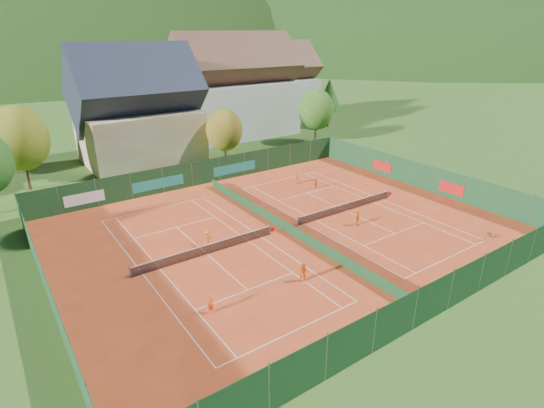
{
  "coord_description": "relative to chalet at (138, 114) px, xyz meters",
  "views": [
    {
      "loc": [
        -21.36,
        -28.65,
        17.44
      ],
      "look_at": [
        0.0,
        2.0,
        2.0
      ],
      "focal_mm": 28.0,
      "sensor_mm": 36.0,
      "label": 1
    }
  ],
  "objects": [
    {
      "name": "player_right_far_b",
      "position": [
        12.73,
        -23.05,
        -6.02
      ],
      "size": [
        1.15,
        0.88,
        1.21
      ],
      "primitive_type": "imported",
      "rotation": [
        0.0,
        0.0,
        3.67
      ],
      "color": "#E55B14",
      "rests_on": "ground"
    },
    {
      "name": "loose_ball_1",
      "position": [
        5.94,
        -38.37,
        -6.59
      ],
      "size": [
        0.07,
        0.07,
        0.07
      ],
      "primitive_type": "sphere",
      "color": "#CCD833",
      "rests_on": "ground"
    },
    {
      "name": "tree_east_mid",
      "position": [
        37.0,
        2.0,
        -0.56
      ],
      "size": [
        5.04,
        5.04,
        9.0
      ],
      "color": "#473219",
      "rests_on": "ground"
    },
    {
      "name": "chalet",
      "position": [
        0.0,
        0.0,
        0.0
      ],
      "size": [
        16.2,
        12.0,
        16.0
      ],
      "color": "#CCB98F",
      "rests_on": "ground"
    },
    {
      "name": "court_divider",
      "position": [
        3.0,
        -30.0,
        -6.12
      ],
      "size": [
        0.03,
        28.8,
        1.0
      ],
      "color": "#133519",
      "rests_on": "ground"
    },
    {
      "name": "tennis_net_left",
      "position": [
        -4.85,
        -30.0,
        -6.12
      ],
      "size": [
        13.3,
        0.1,
        1.02
      ],
      "color": "#59595B",
      "rests_on": "ground"
    },
    {
      "name": "tree_east_back",
      "position": [
        29.0,
        10.0,
        0.12
      ],
      "size": [
        7.15,
        7.15,
        10.86
      ],
      "color": "#4D351B",
      "rests_on": "ground"
    },
    {
      "name": "hotel_block_b",
      "position": [
        33.0,
        14.0,
        -0.01
      ],
      "size": [
        17.28,
        10.0,
        15.5
      ],
      "color": "silver",
      "rests_on": "ground"
    },
    {
      "name": "loose_ball_4",
      "position": [
        11.72,
        -32.08,
        -6.59
      ],
      "size": [
        0.07,
        0.07,
        0.07
      ],
      "primitive_type": "sphere",
      "color": "#CCD833",
      "rests_on": "ground"
    },
    {
      "name": "loose_ball_3",
      "position": [
        -3.5,
        -22.33,
        -6.59
      ],
      "size": [
        0.07,
        0.07,
        0.07
      ],
      "primitive_type": "sphere",
      "color": "#CCD833",
      "rests_on": "ground"
    },
    {
      "name": "ground",
      "position": [
        3.0,
        -30.0,
        -6.64
      ],
      "size": [
        600.0,
        600.0,
        0.0
      ],
      "primitive_type": "plane",
      "color": "#2D541A",
      "rests_on": "ground"
    },
    {
      "name": "court_markings_left",
      "position": [
        -5.0,
        -30.0,
        -6.61
      ],
      "size": [
        11.03,
        23.83,
        0.0
      ],
      "color": "white",
      "rests_on": "ground"
    },
    {
      "name": "fence_south",
      "position": [
        3.0,
        -46.0,
        -5.12
      ],
      "size": [
        40.0,
        0.04,
        3.0
      ],
      "color": "#133619",
      "rests_on": "ground"
    },
    {
      "name": "clay_pad",
      "position": [
        3.0,
        -30.0,
        -6.62
      ],
      "size": [
        40.0,
        32.0,
        0.01
      ],
      "primitive_type": "cube",
      "color": "#BC3D1B",
      "rests_on": "ground"
    },
    {
      "name": "tree_center",
      "position": [
        9.0,
        -8.0,
        -1.91
      ],
      "size": [
        5.01,
        5.01,
        7.6
      ],
      "color": "#412417",
      "rests_on": "ground"
    },
    {
      "name": "mountain_backdrop",
      "position": [
        31.54,
        203.48,
        -46.26
      ],
      "size": [
        820.0,
        530.0,
        242.0
      ],
      "color": "black",
      "rests_on": "ground"
    },
    {
      "name": "tree_east_front",
      "position": [
        27.0,
        -6.0,
        -1.23
      ],
      "size": [
        5.72,
        5.72,
        8.69
      ],
      "color": "#402517",
      "rests_on": "ground"
    },
    {
      "name": "loose_ball_0",
      "position": [
        -6.55,
        -33.1,
        -6.59
      ],
      "size": [
        0.07,
        0.07,
        0.07
      ],
      "primitive_type": "sphere",
      "color": "#CCD833",
      "rests_on": "ground"
    },
    {
      "name": "tree_west_mid",
      "position": [
        -15.0,
        -4.0,
        -0.56
      ],
      "size": [
        6.44,
        6.44,
        9.78
      ],
      "color": "#472F19",
      "rests_on": "ground"
    },
    {
      "name": "fence_east",
      "position": [
        23.0,
        -29.95,
        -5.14
      ],
      "size": [
        0.09,
        32.0,
        3.0
      ],
      "color": "#14381D",
      "rests_on": "ground"
    },
    {
      "name": "player_right_near",
      "position": [
        9.37,
        -33.12,
        -5.85
      ],
      "size": [
        0.98,
        0.74,
        1.55
      ],
      "primitive_type": "imported",
      "rotation": [
        0.0,
        0.0,
        0.46
      ],
      "color": "orange",
      "rests_on": "ground"
    },
    {
      "name": "player_right_far_a",
      "position": [
        11.95,
        -20.46,
        -5.88
      ],
      "size": [
        0.86,
        0.72,
        1.5
      ],
      "primitive_type": "imported",
      "rotation": [
        0.0,
        0.0,
        3.53
      ],
      "color": "#CE5C12",
      "rests_on": "ground"
    },
    {
      "name": "court_markings_right",
      "position": [
        11.0,
        -30.0,
        -6.61
      ],
      "size": [
        11.03,
        23.83,
        0.0
      ],
      "color": "white",
      "rests_on": "ground"
    },
    {
      "name": "tennis_net_right",
      "position": [
        11.15,
        -30.0,
        -6.12
      ],
      "size": [
        13.3,
        0.1,
        1.02
      ],
      "color": "#59595B",
      "rests_on": "ground"
    },
    {
      "name": "player_left_mid",
      "position": [
        -1.0,
        -37.87,
        -5.84
      ],
      "size": [
        0.95,
        0.87,
        1.57
      ],
      "primitive_type": "imported",
      "rotation": [
        0.0,
        0.0,
        -0.46
      ],
      "color": "#E25514",
      "rests_on": "ground"
    },
    {
      "name": "player_left_near",
      "position": [
        -8.43,
        -37.3,
        -5.91
      ],
      "size": [
        0.52,
        0.35,
        1.42
      ],
      "primitive_type": "imported",
      "rotation": [
        0.0,
        0.0,
        -0.02
      ],
      "color": "#F85516",
      "rests_on": "ground"
    },
    {
      "name": "fence_north",
      "position": [
        2.54,
        -14.01,
        -5.16
      ],
      "size": [
        40.0,
        0.1,
        3.0
      ],
      "color": "#14391B",
      "rests_on": "ground"
    },
    {
      "name": "hotel_block_a",
      "position": [
        19.0,
        6.0,
        0.76
      ],
      "size": [
        21.6,
        11.0,
        17.25
      ],
      "color": "silver",
      "rests_on": "ground"
    },
    {
      "name": "loose_ball_2",
      "position": [
        5.02,
        -23.61,
        -6.59
      ],
      "size": [
        0.07,
        0.07,
        0.07
      ],
      "primitive_type": "sphere",
      "color": "#CCD833",
      "rests_on": "ground"
    },
    {
      "name": "fence_west",
      "position": [
        -17.0,
        -30.0,
        -5.12
      ],
      "size": [
        0.04,
        32.0,
        3.0
      ],
      "color": "#13361A",
      "rests_on": "ground"
    },
    {
      "name": "ball_hopper",
      "position": [
        16.74,
        -42.02,
        -6.07
      ],
      "size": [
        0.34,
        0.34,
        0.8
      ],
      "color": "slate",
      "rests_on": "ground"
    },
    {
      "name": "player_left_far",
      "position": [
        -4.3,
        -28.69,
        -5.84
      ],
      "size": [
        1.11,
        0.78,
        1.56
      ],
      "primitive_type": "imported",
      "rotation": [
        0.0,
        0.0,
        2.93
      ],
      "color": "orange",
      "rests_on": "ground"
    }
  ]
}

